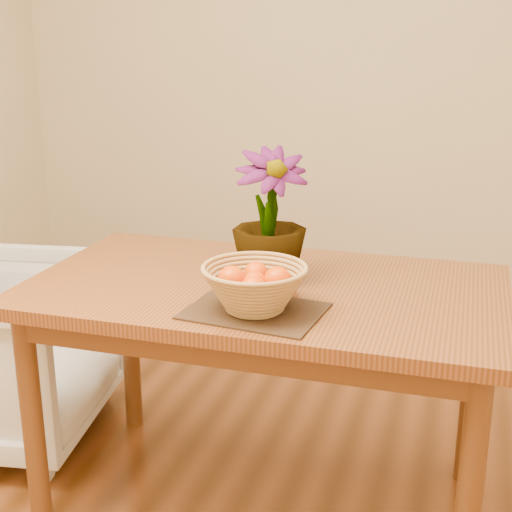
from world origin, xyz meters
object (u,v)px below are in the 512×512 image
(potted_plant, at_px, (270,216))
(armchair, at_px, (1,343))
(wicker_basket, at_px, (255,290))
(table, at_px, (265,312))

(potted_plant, relative_size, armchair, 0.53)
(wicker_basket, bearing_deg, armchair, 161.86)
(table, bearing_deg, wicker_basket, -80.82)
(potted_plant, distance_m, armchair, 1.21)
(table, distance_m, wicker_basket, 0.27)
(potted_plant, xyz_separation_m, armchair, (-1.05, 0.09, -0.58))
(wicker_basket, relative_size, potted_plant, 0.72)
(table, xyz_separation_m, armchair, (-1.05, 0.13, -0.29))
(wicker_basket, relative_size, armchair, 0.38)
(armchair, bearing_deg, table, -105.88)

